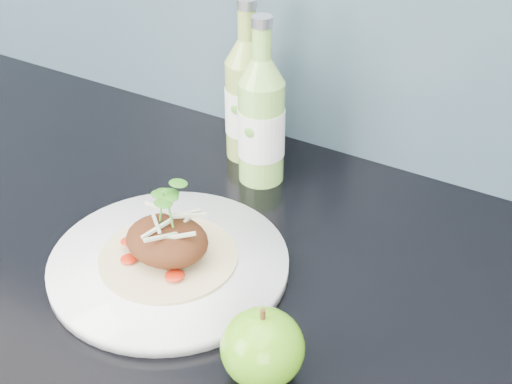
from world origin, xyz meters
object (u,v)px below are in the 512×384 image
green_apple (263,348)px  cider_bottle_right (261,121)px  cider_bottle_left (247,100)px  dinner_plate (169,264)px

green_apple → cider_bottle_right: bearing=120.7°
cider_bottle_left → dinner_plate: bearing=-92.1°
dinner_plate → cider_bottle_right: (-0.01, 0.22, 0.08)m
dinner_plate → green_apple: bearing=-25.5°
dinner_plate → cider_bottle_right: cider_bottle_right is taller
dinner_plate → green_apple: (0.17, -0.08, 0.03)m
cider_bottle_right → cider_bottle_left: bearing=158.7°
dinner_plate → cider_bottle_left: cider_bottle_left is taller
green_apple → cider_bottle_right: cider_bottle_right is taller
cider_bottle_left → cider_bottle_right: size_ratio=1.00×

